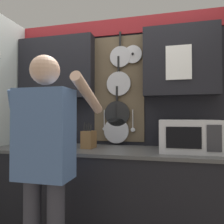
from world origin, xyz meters
name	(u,v)px	position (x,y,z in m)	size (l,w,h in m)	color
base_cabinet_counter	(104,197)	(0.00, 0.00, 0.47)	(2.24, 0.67, 0.94)	black
back_wall_unit	(111,98)	(-0.01, 0.30, 1.46)	(2.81, 0.22, 2.35)	black
microwave	(188,136)	(0.78, 0.00, 1.08)	(0.50, 0.40, 0.28)	silver
knife_block	(89,139)	(-0.16, 0.00, 1.03)	(0.12, 0.16, 0.26)	brown
utensil_crock	(52,139)	(-0.56, 0.00, 1.02)	(0.12, 0.12, 0.34)	white
person	(45,153)	(-0.23, -0.70, 1.00)	(0.54, 0.63, 1.68)	#383842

